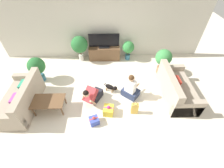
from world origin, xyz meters
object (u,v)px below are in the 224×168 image
at_px(person_kneeling, 92,95).
at_px(tv, 104,42).
at_px(sofa_left, 22,100).
at_px(potted_plant_back_left, 79,45).
at_px(sofa_right, 176,89).
at_px(potted_plant_corner_left, 37,67).
at_px(gift_box_b, 94,120).
at_px(gift_bag_a, 135,108).
at_px(gift_box_a, 108,110).
at_px(potted_plant_back_right, 128,48).
at_px(tv_console, 104,53).
at_px(dog, 111,87).
at_px(coffee_table, 48,102).
at_px(person_sitting, 131,89).
at_px(potted_plant_corner_right, 163,59).

bearing_deg(person_kneeling, tv, 111.67).
height_order(sofa_left, potted_plant_back_left, potted_plant_back_left).
distance_m(sofa_right, potted_plant_corner_left, 4.78).
xyz_separation_m(gift_box_b, gift_bag_a, (1.19, 0.31, 0.10)).
bearing_deg(tv, gift_box_b, -95.06).
distance_m(tv, gift_box_a, 2.97).
relative_size(potted_plant_corner_left, gift_box_b, 2.93).
xyz_separation_m(potted_plant_back_right, gift_bag_a, (-0.10, -2.85, -0.34)).
bearing_deg(potted_plant_corner_left, tv_console, 29.36).
relative_size(tv, gift_box_b, 3.80).
relative_size(person_kneeling, gift_bag_a, 1.87).
bearing_deg(sofa_left, dog, 101.41).
xyz_separation_m(coffee_table, gift_box_a, (1.77, -0.19, -0.23)).
relative_size(sofa_left, person_kneeling, 2.21).
distance_m(tv, gift_bag_a, 3.10).
height_order(gift_box_a, gift_box_b, gift_box_a).
bearing_deg(potted_plant_back_left, tv, 2.86).
height_order(tv, potted_plant_back_right, tv).
relative_size(coffee_table, dog, 2.01).
relative_size(sofa_right, gift_bag_a, 4.12).
xyz_separation_m(tv, potted_plant_back_right, (1.00, -0.05, -0.28)).
bearing_deg(sofa_left, coffee_table, 80.19).
height_order(potted_plant_back_left, gift_bag_a, potted_plant_back_left).
relative_size(sofa_right, person_sitting, 1.93).
xyz_separation_m(potted_plant_back_left, person_kneeling, (0.64, -2.39, -0.39)).
xyz_separation_m(tv_console, person_kneeling, (-0.36, -2.44, 0.05)).
height_order(potted_plant_corner_left, potted_plant_corner_right, potted_plant_corner_right).
distance_m(potted_plant_back_left, person_kneeling, 2.50).
bearing_deg(gift_box_a, person_sitting, 43.28).
bearing_deg(gift_box_b, gift_box_a, 38.21).
bearing_deg(sofa_left, potted_plant_back_right, 125.59).
bearing_deg(potted_plant_back_left, potted_plant_back_right, 0.00).
bearing_deg(potted_plant_corner_left, tv, 29.36).
distance_m(potted_plant_back_right, person_sitting, 2.17).
distance_m(coffee_table, potted_plant_back_right, 3.74).
height_order(sofa_left, person_kneeling, sofa_left).
distance_m(coffee_table, tv_console, 3.16).
xyz_separation_m(potted_plant_corner_right, potted_plant_back_left, (-3.19, 0.96, 0.08)).
distance_m(sofa_right, potted_plant_back_right, 2.58).
xyz_separation_m(sofa_right, potted_plant_corner_left, (-4.68, 0.92, 0.30)).
distance_m(coffee_table, potted_plant_corner_left, 1.56).
distance_m(coffee_table, gift_box_a, 1.80).
height_order(sofa_right, gift_box_a, sofa_right).
relative_size(potted_plant_back_right, potted_plant_back_left, 0.77).
xyz_separation_m(potted_plant_corner_left, potted_plant_back_left, (1.34, 1.27, 0.11)).
distance_m(tv, potted_plant_corner_right, 2.41).
bearing_deg(potted_plant_corner_right, gift_box_b, -138.25).
bearing_deg(potted_plant_back_left, sofa_left, -120.80).
distance_m(sofa_left, sofa_right, 4.84).
bearing_deg(gift_bag_a, sofa_left, 174.12).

